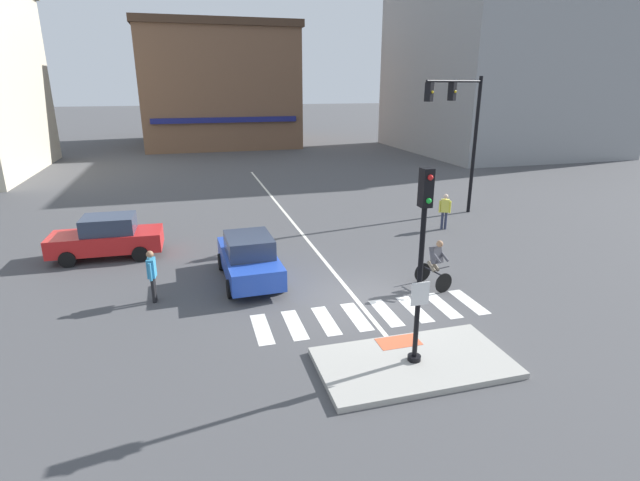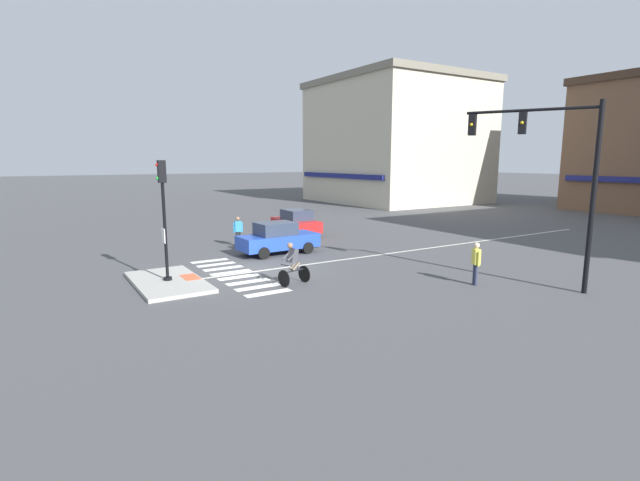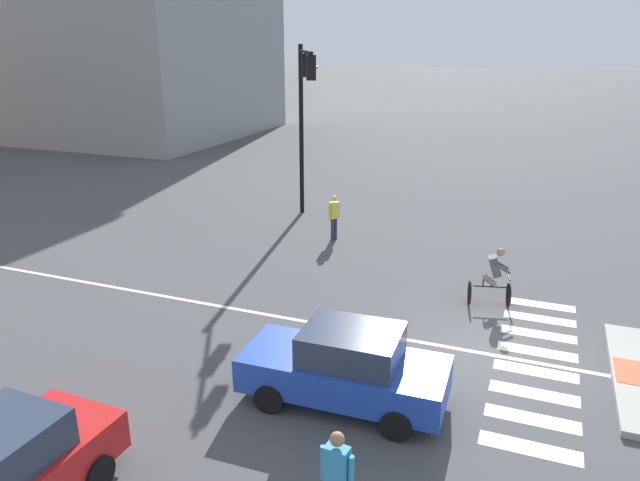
{
  "view_description": "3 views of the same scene",
  "coord_description": "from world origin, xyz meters",
  "px_view_note": "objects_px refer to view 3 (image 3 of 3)",
  "views": [
    {
      "loc": [
        -4.88,
        -12.76,
        6.46
      ],
      "look_at": [
        -0.36,
        3.42,
        0.97
      ],
      "focal_mm": 26.96,
      "sensor_mm": 36.0,
      "label": 1
    },
    {
      "loc": [
        18.2,
        -7.99,
        4.77
      ],
      "look_at": [
        1.15,
        2.61,
        1.32
      ],
      "focal_mm": 26.27,
      "sensor_mm": 36.0,
      "label": 2
    },
    {
      "loc": [
        -12.78,
        -0.55,
        6.99
      ],
      "look_at": [
        1.45,
        4.99,
        1.73
      ],
      "focal_mm": 32.88,
      "sensor_mm": 36.0,
      "label": 3
    }
  ],
  "objects_px": {
    "pedestrian_at_curb_left": "(337,472)",
    "pedestrian_waiting_far_side": "(334,214)",
    "traffic_light_mast": "(304,103)",
    "car_blue_westbound_near": "(346,367)",
    "cyclist": "(493,276)"
  },
  "relations": [
    {
      "from": "pedestrian_at_curb_left",
      "to": "pedestrian_waiting_far_side",
      "type": "bearing_deg",
      "value": 20.12
    },
    {
      "from": "pedestrian_at_curb_left",
      "to": "pedestrian_waiting_far_side",
      "type": "distance_m",
      "value": 13.43
    },
    {
      "from": "traffic_light_mast",
      "to": "pedestrian_waiting_far_side",
      "type": "xyz_separation_m",
      "value": [
        -1.64,
        -1.84,
        -3.72
      ]
    },
    {
      "from": "pedestrian_at_curb_left",
      "to": "pedestrian_waiting_far_side",
      "type": "relative_size",
      "value": 1.0
    },
    {
      "from": "car_blue_westbound_near",
      "to": "cyclist",
      "type": "xyz_separation_m",
      "value": [
        5.8,
        -2.27,
        0.06
      ]
    },
    {
      "from": "pedestrian_at_curb_left",
      "to": "traffic_light_mast",
      "type": "bearing_deg",
      "value": 24.38
    },
    {
      "from": "cyclist",
      "to": "pedestrian_waiting_far_side",
      "type": "relative_size",
      "value": 1.01
    },
    {
      "from": "pedestrian_at_curb_left",
      "to": "pedestrian_waiting_far_side",
      "type": "xyz_separation_m",
      "value": [
        12.61,
        4.62,
        0.0
      ]
    },
    {
      "from": "car_blue_westbound_near",
      "to": "cyclist",
      "type": "bearing_deg",
      "value": -21.38
    },
    {
      "from": "car_blue_westbound_near",
      "to": "pedestrian_waiting_far_side",
      "type": "distance_m",
      "value": 10.23
    },
    {
      "from": "car_blue_westbound_near",
      "to": "pedestrian_at_curb_left",
      "type": "height_order",
      "value": "pedestrian_at_curb_left"
    },
    {
      "from": "traffic_light_mast",
      "to": "pedestrian_at_curb_left",
      "type": "xyz_separation_m",
      "value": [
        -14.25,
        -6.46,
        -3.72
      ]
    },
    {
      "from": "traffic_light_mast",
      "to": "cyclist",
      "type": "bearing_deg",
      "value": -124.44
    },
    {
      "from": "cyclist",
      "to": "pedestrian_waiting_far_side",
      "type": "height_order",
      "value": "cyclist"
    },
    {
      "from": "cyclist",
      "to": "pedestrian_waiting_far_side",
      "type": "distance_m",
      "value": 7.04
    }
  ]
}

